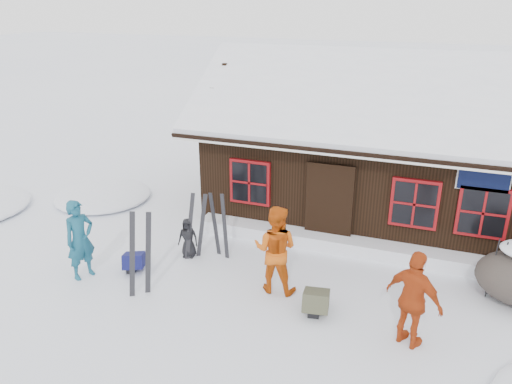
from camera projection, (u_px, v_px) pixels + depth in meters
ground at (258, 289)px, 10.31m from camera, size 120.00×120.00×0.00m
mountain_hut at (372, 155)px, 13.59m from camera, size 8.90×6.09×4.42m
snow_drift at (351, 245)px, 11.72m from camera, size 7.60×0.60×0.35m
snow_mounds at (354, 260)px, 11.40m from camera, size 20.60×13.20×0.48m
skier_teal at (80, 240)px, 10.45m from camera, size 0.63×0.75×1.75m
skier_orange_left at (275, 249)px, 9.95m from camera, size 0.93×0.74×1.86m
skier_orange_right at (414, 300)px, 8.36m from camera, size 1.13×0.88×1.79m
skier_crouched at (188, 238)px, 11.42m from camera, size 0.51×0.38×0.95m
ski_pair_left at (140, 255)px, 9.81m from camera, size 0.51×0.32×1.87m
ski_pair_mid at (220, 226)px, 11.35m from camera, size 0.49×0.14×1.59m
ski_pair_right at (196, 227)px, 11.27m from camera, size 0.53×0.30×1.63m
ski_poles at (496, 270)px, 9.81m from camera, size 0.23×0.12×1.31m
backpack_blue at (134, 264)px, 10.96m from camera, size 0.63×0.70×0.31m
backpack_olive at (316, 304)px, 9.48m from camera, size 0.58×0.71×0.35m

